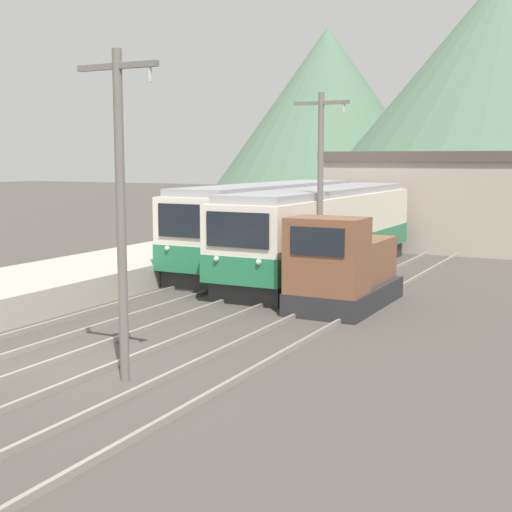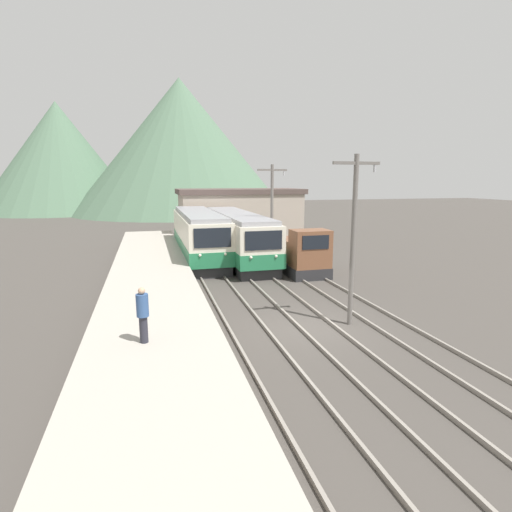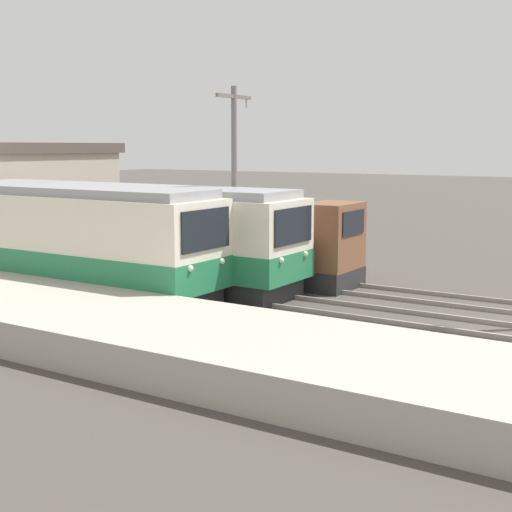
# 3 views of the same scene
# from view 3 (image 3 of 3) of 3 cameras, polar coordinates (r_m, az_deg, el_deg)

# --- Properties ---
(platform_left) EXTENTS (4.50, 54.00, 0.90)m
(platform_left) POSITION_cam_3_polar(r_m,az_deg,el_deg) (13.77, 18.04, -10.65)
(platform_left) COLOR #ADA599
(platform_left) RESTS_ON ground
(commuter_train_left) EXTENTS (2.84, 13.47, 3.65)m
(commuter_train_left) POSITION_cam_3_polar(r_m,az_deg,el_deg) (25.01, -16.43, 1.00)
(commuter_train_left) COLOR #28282B
(commuter_train_left) RESTS_ON ground
(commuter_train_center) EXTENTS (2.84, 14.77, 3.55)m
(commuter_train_center) POSITION_cam_3_polar(r_m,az_deg,el_deg) (26.49, -10.97, 1.52)
(commuter_train_center) COLOR #28282B
(commuter_train_center) RESTS_ON ground
(shunting_locomotive) EXTENTS (2.40, 4.96, 3.00)m
(shunting_locomotive) POSITION_cam_3_polar(r_m,az_deg,el_deg) (25.56, 3.26, 0.39)
(shunting_locomotive) COLOR #28282B
(shunting_locomotive) RESTS_ON ground
(catenary_mast_mid) EXTENTS (2.00, 0.20, 6.96)m
(catenary_mast_mid) POSITION_cam_3_polar(r_m,az_deg,el_deg) (24.91, -1.74, 6.18)
(catenary_mast_mid) COLOR slate
(catenary_mast_mid) RESTS_ON ground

